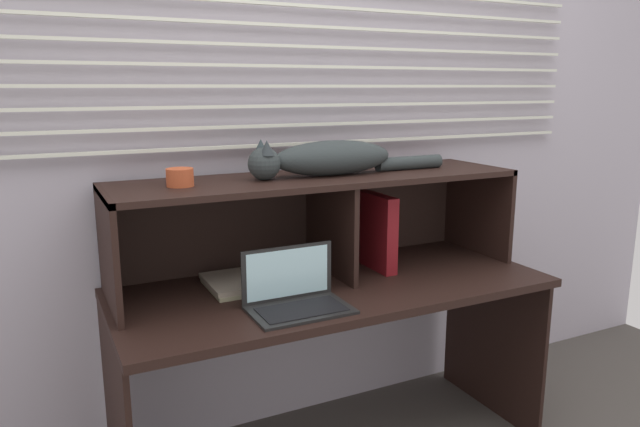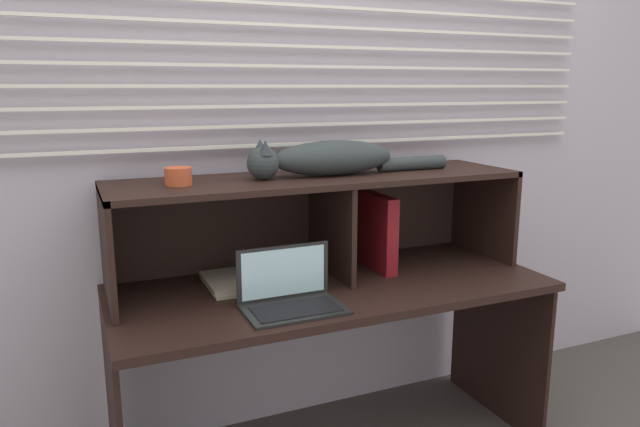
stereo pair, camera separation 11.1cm
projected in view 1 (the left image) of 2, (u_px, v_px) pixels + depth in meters
back_panel_with_blinds at (292, 127)px, 2.39m from camera, size 4.40×0.08×2.50m
desk at (334, 315)px, 2.20m from camera, size 1.60×0.67×0.70m
hutch_shelf_unit at (317, 201)px, 2.25m from camera, size 1.55×0.42×0.39m
cat at (329, 159)px, 2.20m from camera, size 0.82×0.15×0.14m
laptop at (296, 296)px, 1.93m from camera, size 0.32×0.21×0.19m
binder_upright at (374, 231)px, 2.35m from camera, size 0.05×0.27×0.30m
book_stack at (233, 284)px, 2.13m from camera, size 0.18×0.25×0.03m
small_basket at (180, 177)px, 1.96m from camera, size 0.09×0.09×0.06m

